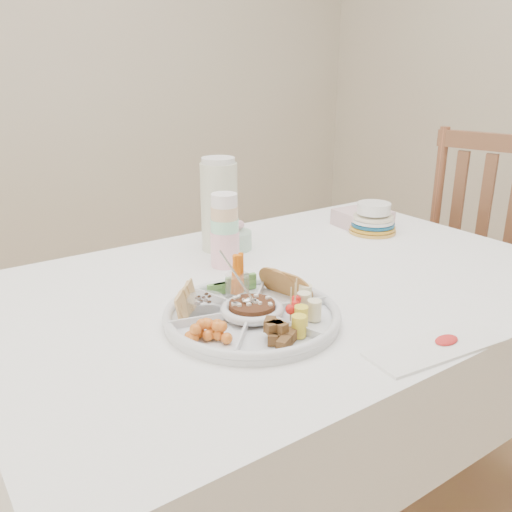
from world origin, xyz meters
TOP-DOWN VIEW (x-y plane):
  - floor at (0.00, 0.00)m, footprint 4.00×4.00m
  - wall_back at (0.00, 2.00)m, footprint 4.00×0.02m
  - dining_table at (0.00, 0.00)m, footprint 1.52×1.02m
  - chair at (0.80, 0.03)m, footprint 0.54×0.54m
  - party_tray at (-0.21, -0.14)m, footprint 0.46×0.46m
  - bean_dip at (-0.21, -0.14)m, footprint 0.12×0.12m
  - tortillas at (-0.09, -0.11)m, footprint 0.12×0.12m
  - carrot_cucumber at (-0.18, -0.02)m, footprint 0.13×0.13m
  - pita_raisins at (-0.31, -0.05)m, footprint 0.14×0.14m
  - cherries at (-0.34, -0.18)m, footprint 0.13×0.13m
  - granola_chunks at (-0.24, -0.27)m, footprint 0.11×0.11m
  - banana_tomato at (-0.12, -0.24)m, footprint 0.12×0.12m
  - cup_stack at (-0.08, 0.19)m, footprint 0.09×0.09m
  - thermos at (-0.01, 0.32)m, footprint 0.13×0.13m
  - flower_bowl at (0.02, 0.30)m, footprint 0.14×0.14m
  - napkin_stack at (0.52, 0.25)m, footprint 0.18×0.16m
  - plate_stack at (0.49, 0.17)m, footprint 0.16×0.16m
  - placemat at (0.02, -0.45)m, footprint 0.31×0.13m

SIDE VIEW (x-z plane):
  - floor at x=0.00m, z-range 0.00..0.00m
  - dining_table at x=0.00m, z-range 0.00..0.76m
  - chair at x=0.80m, z-range 0.00..1.07m
  - placemat at x=0.02m, z-range 0.76..0.76m
  - party_tray at x=-0.21m, z-range 0.76..0.80m
  - napkin_stack at x=0.52m, z-range 0.76..0.81m
  - bean_dip at x=-0.21m, z-range 0.77..0.81m
  - cherries at x=-0.34m, z-range 0.77..0.81m
  - granola_chunks at x=-0.24m, z-range 0.77..0.81m
  - flower_bowl at x=0.02m, z-range 0.76..0.84m
  - tortillas at x=-0.09m, z-range 0.77..0.83m
  - pita_raisins at x=-0.31m, z-range 0.77..0.83m
  - plate_stack at x=0.49m, z-range 0.76..0.86m
  - banana_tomato at x=-0.12m, z-range 0.78..0.86m
  - carrot_cucumber at x=-0.18m, z-range 0.77..0.87m
  - cup_stack at x=-0.08m, z-range 0.76..0.98m
  - thermos at x=-0.01m, z-range 0.76..1.04m
  - wall_back at x=0.00m, z-range 0.00..2.70m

